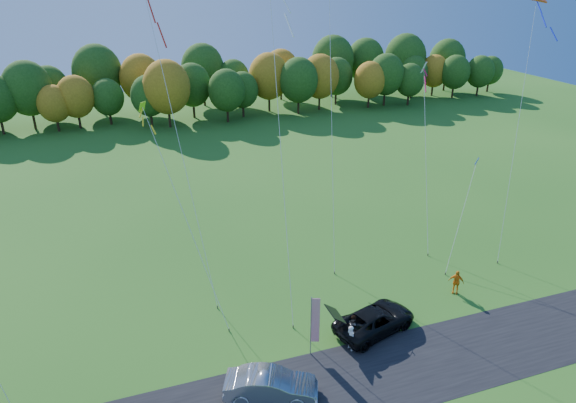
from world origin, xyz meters
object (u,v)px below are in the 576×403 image
object	(u,v)px
feather_flag	(314,320)
silver_sedan	(271,386)
black_suv	(375,320)
person_east	(456,282)

from	to	relation	value
feather_flag	silver_sedan	bearing A→B (deg)	-144.34
black_suv	silver_sedan	bearing A→B (deg)	96.27
silver_sedan	person_east	bearing A→B (deg)	-49.27
person_east	silver_sedan	bearing A→B (deg)	-120.82
feather_flag	black_suv	bearing A→B (deg)	10.31
black_suv	person_east	world-z (taller)	person_east
black_suv	person_east	distance (m)	7.71
person_east	feather_flag	size ratio (longest dim) A/B	0.45
black_suv	feather_flag	bearing A→B (deg)	84.08
black_suv	feather_flag	world-z (taller)	feather_flag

